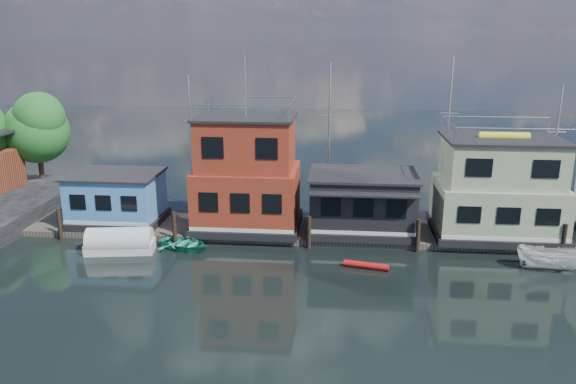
# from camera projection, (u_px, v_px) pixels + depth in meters

# --- Properties ---
(ground) EXTENTS (160.00, 160.00, 0.00)m
(ground) POSITION_uv_depth(u_px,v_px,m) (378.00, 319.00, 27.71)
(ground) COLOR black
(ground) RESTS_ON ground
(dock) EXTENTS (48.00, 5.00, 0.40)m
(dock) POSITION_uv_depth(u_px,v_px,m) (368.00, 233.00, 39.15)
(dock) COLOR #595147
(dock) RESTS_ON ground
(houseboat_blue) EXTENTS (6.40, 4.90, 3.66)m
(houseboat_blue) POSITION_uv_depth(u_px,v_px,m) (117.00, 198.00, 40.24)
(houseboat_blue) COLOR black
(houseboat_blue) RESTS_ON dock
(houseboat_red) EXTENTS (7.40, 5.90, 11.86)m
(houseboat_red) POSITION_uv_depth(u_px,v_px,m) (247.00, 176.00, 38.86)
(houseboat_red) COLOR black
(houseboat_red) RESTS_ON dock
(houseboat_dark) EXTENTS (7.40, 6.10, 4.06)m
(houseboat_dark) POSITION_uv_depth(u_px,v_px,m) (362.00, 202.00, 38.57)
(houseboat_dark) COLOR black
(houseboat_dark) RESTS_ON dock
(houseboat_green) EXTENTS (8.40, 5.90, 7.03)m
(houseboat_green) POSITION_uv_depth(u_px,v_px,m) (498.00, 190.00, 37.46)
(houseboat_green) COLOR black
(houseboat_green) RESTS_ON dock
(pilings) EXTENTS (42.28, 0.28, 2.20)m
(pilings) POSITION_uv_depth(u_px,v_px,m) (365.00, 234.00, 36.25)
(pilings) COLOR #2D2116
(pilings) RESTS_ON ground
(background_masts) EXTENTS (36.40, 0.16, 12.00)m
(background_masts) POSITION_uv_depth(u_px,v_px,m) (430.00, 142.00, 43.00)
(background_masts) COLOR silver
(background_masts) RESTS_ON ground
(motorboat) EXTENTS (4.14, 2.24, 1.51)m
(motorboat) POSITION_uv_depth(u_px,v_px,m) (551.00, 258.00, 33.25)
(motorboat) COLOR white
(motorboat) RESTS_ON ground
(tarp_runabout) EXTENTS (4.49, 2.33, 1.74)m
(tarp_runabout) POSITION_uv_depth(u_px,v_px,m) (120.00, 242.00, 36.07)
(tarp_runabout) COLOR silver
(tarp_runabout) RESTS_ON ground
(red_kayak) EXTENTS (2.74, 0.97, 0.40)m
(red_kayak) POSITION_uv_depth(u_px,v_px,m) (366.00, 265.00, 33.63)
(red_kayak) COLOR red
(red_kayak) RESTS_ON ground
(dinghy_teal) EXTENTS (4.26, 3.69, 0.74)m
(dinghy_teal) POSITION_uv_depth(u_px,v_px,m) (184.00, 244.00, 36.64)
(dinghy_teal) COLOR teal
(dinghy_teal) RESTS_ON ground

